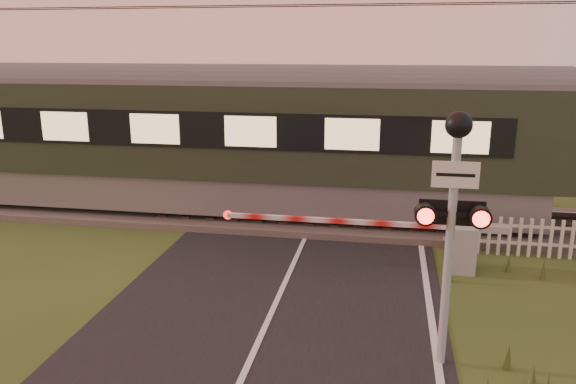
# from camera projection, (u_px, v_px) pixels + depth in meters

# --- Properties ---
(ground) EXTENTS (160.00, 160.00, 0.00)m
(ground) POSITION_uv_depth(u_px,v_px,m) (260.00, 340.00, 8.99)
(ground) COLOR #2F451A
(ground) RESTS_ON ground
(road) EXTENTS (6.00, 140.00, 0.03)m
(road) POSITION_uv_depth(u_px,v_px,m) (258.00, 347.00, 8.76)
(road) COLOR black
(road) RESTS_ON ground
(track_bed) EXTENTS (140.00, 3.40, 0.39)m
(track_bed) POSITION_uv_depth(u_px,v_px,m) (314.00, 217.00, 15.15)
(track_bed) COLOR #47423D
(track_bed) RESTS_ON ground
(boom_gate) EXTENTS (6.04, 0.76, 1.01)m
(boom_gate) POSITION_uv_depth(u_px,v_px,m) (449.00, 243.00, 11.71)
(boom_gate) COLOR gray
(boom_gate) RESTS_ON ground
(crossing_signal) EXTENTS (0.95, 0.37, 3.73)m
(crossing_signal) POSITION_uv_depth(u_px,v_px,m) (453.00, 196.00, 7.66)
(crossing_signal) COLOR gray
(crossing_signal) RESTS_ON ground
(picket_fence) EXTENTS (3.03, 0.07, 0.89)m
(picket_fence) POSITION_uv_depth(u_px,v_px,m) (515.00, 237.00, 12.44)
(picket_fence) COLOR silver
(picket_fence) RESTS_ON ground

